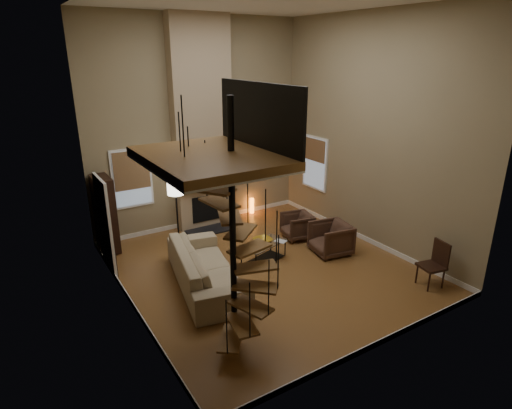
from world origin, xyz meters
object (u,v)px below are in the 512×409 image
floor_lamp (176,193)px  accent_lamp (252,206)px  armchair_near (299,225)px  side_chair (435,262)px  armchair_far (334,238)px  coffee_table (264,250)px  sofa (205,267)px  hutch (105,214)px

floor_lamp → accent_lamp: 3.17m
armchair_near → side_chair: (0.90, -3.36, 0.17)m
armchair_near → floor_lamp: 3.26m
armchair_far → floor_lamp: bearing=-115.7°
armchair_far → coffee_table: 1.76m
floor_lamp → accent_lamp: floor_lamp is taller
sofa → armchair_far: size_ratio=3.29×
armchair_far → floor_lamp: size_ratio=0.51×
armchair_near → side_chair: bearing=27.2°
sofa → side_chair: side_chair is taller
armchair_far → side_chair: size_ratio=0.88×
floor_lamp → coffee_table: bearing=-51.3°
sofa → armchair_far: bearing=-82.8°
armchair_far → side_chair: (0.71, -2.28, 0.17)m
sofa → accent_lamp: sofa is taller
floor_lamp → accent_lamp: (2.76, 1.05, -1.16)m
sofa → coffee_table: sofa is taller
accent_lamp → side_chair: side_chair is taller
coffee_table → accent_lamp: bearing=63.6°
hutch → side_chair: size_ratio=1.86×
coffee_table → hutch: bearing=139.6°
armchair_near → side_chair: 3.49m
armchair_near → sofa: bearing=-62.7°
sofa → armchair_far: 3.30m
floor_lamp → side_chair: (3.78, -4.49, -0.89)m
floor_lamp → side_chair: bearing=-49.9°
coffee_table → sofa: bearing=-171.6°
sofa → floor_lamp: 2.22m
floor_lamp → sofa: bearing=-96.4°
side_chair → armchair_far: bearing=107.2°
coffee_table → accent_lamp: 3.10m
hutch → coffee_table: hutch is taller
sofa → side_chair: (4.00, -2.53, 0.13)m
coffee_table → side_chair: (2.40, -2.76, 0.24)m
armchair_near → floor_lamp: (-2.87, 1.13, 1.06)m
sofa → side_chair: bearing=-110.8°
armchair_near → accent_lamp: bearing=-164.8°
coffee_table → floor_lamp: 2.48m
hutch → armchair_near: bearing=-23.0°
hutch → floor_lamp: hutch is taller
sofa → hutch: bearing=37.2°
sofa → floor_lamp: size_ratio=1.67×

